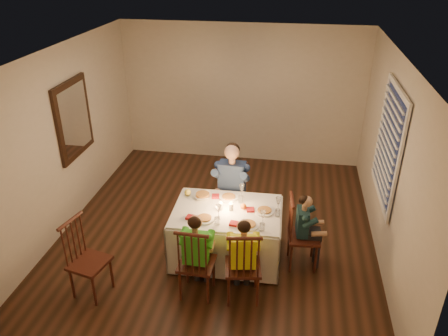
% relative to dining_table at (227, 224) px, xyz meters
% --- Properties ---
extents(ground, '(5.00, 5.00, 0.00)m').
position_rel_dining_table_xyz_m(ground, '(-0.23, 0.59, -0.53)').
color(ground, black).
rests_on(ground, ground).
extents(wall_left, '(0.02, 5.00, 2.60)m').
position_rel_dining_table_xyz_m(wall_left, '(-2.48, 0.59, 0.77)').
color(wall_left, beige).
rests_on(wall_left, ground).
extents(wall_right, '(0.02, 5.00, 2.60)m').
position_rel_dining_table_xyz_m(wall_right, '(2.02, 0.59, 0.77)').
color(wall_right, beige).
rests_on(wall_right, ground).
extents(wall_back, '(4.50, 0.02, 2.60)m').
position_rel_dining_table_xyz_m(wall_back, '(-0.23, 3.09, 0.77)').
color(wall_back, beige).
rests_on(wall_back, ground).
extents(ceiling, '(5.00, 5.00, 0.00)m').
position_rel_dining_table_xyz_m(ceiling, '(-0.23, 0.59, 2.07)').
color(ceiling, white).
rests_on(ceiling, wall_back).
extents(dining_table, '(1.44, 1.06, 0.71)m').
position_rel_dining_table_xyz_m(dining_table, '(0.00, 0.00, 0.00)').
color(dining_table, silver).
rests_on(dining_table, ground).
extents(chair_adult, '(0.44, 0.42, 1.01)m').
position_rel_dining_table_xyz_m(chair_adult, '(-0.05, 0.74, -0.53)').
color(chair_adult, '#37130F').
rests_on(chair_adult, ground).
extents(chair_near_left, '(0.42, 0.40, 1.01)m').
position_rel_dining_table_xyz_m(chair_near_left, '(-0.24, -0.76, -0.53)').
color(chair_near_left, '#37130F').
rests_on(chair_near_left, ground).
extents(chair_near_right, '(0.47, 0.46, 1.01)m').
position_rel_dining_table_xyz_m(chair_near_right, '(0.31, -0.73, -0.53)').
color(chair_near_right, '#37130F').
rests_on(chair_near_right, ground).
extents(chair_end, '(0.43, 0.45, 1.01)m').
position_rel_dining_table_xyz_m(chair_end, '(1.00, -0.00, -0.53)').
color(chair_end, '#37130F').
rests_on(chair_end, ground).
extents(chair_extra, '(0.48, 0.50, 1.02)m').
position_rel_dining_table_xyz_m(chair_extra, '(-1.49, -0.96, -0.53)').
color(chair_extra, '#37130F').
rests_on(chair_extra, ground).
extents(adult, '(0.53, 0.49, 1.34)m').
position_rel_dining_table_xyz_m(adult, '(-0.05, 0.74, -0.53)').
color(adult, navy).
rests_on(adult, ground).
extents(child_green, '(0.39, 0.36, 1.12)m').
position_rel_dining_table_xyz_m(child_green, '(-0.24, -0.76, -0.53)').
color(child_green, green).
rests_on(child_green, ground).
extents(child_yellow, '(0.43, 0.40, 1.11)m').
position_rel_dining_table_xyz_m(child_yellow, '(0.31, -0.73, -0.53)').
color(child_yellow, '#F4F31A').
rests_on(child_yellow, ground).
extents(child_teal, '(0.35, 0.37, 1.05)m').
position_rel_dining_table_xyz_m(child_teal, '(1.00, -0.00, -0.53)').
color(child_teal, '#173239').
rests_on(child_teal, ground).
extents(setting_adult, '(0.27, 0.27, 0.02)m').
position_rel_dining_table_xyz_m(setting_adult, '(-0.03, 0.29, 0.22)').
color(setting_adult, white).
rests_on(setting_adult, dining_table).
extents(setting_green, '(0.27, 0.27, 0.02)m').
position_rel_dining_table_xyz_m(setting_green, '(-0.24, -0.26, 0.22)').
color(setting_green, white).
rests_on(setting_green, dining_table).
extents(setting_yellow, '(0.27, 0.27, 0.02)m').
position_rel_dining_table_xyz_m(setting_yellow, '(0.31, -0.31, 0.22)').
color(setting_yellow, white).
rests_on(setting_yellow, dining_table).
extents(setting_teal, '(0.27, 0.27, 0.02)m').
position_rel_dining_table_xyz_m(setting_teal, '(0.48, 0.04, 0.22)').
color(setting_teal, white).
rests_on(setting_teal, dining_table).
extents(candle_left, '(0.06, 0.06, 0.10)m').
position_rel_dining_table_xyz_m(candle_left, '(-0.08, -0.00, 0.26)').
color(candle_left, white).
rests_on(candle_left, dining_table).
extents(candle_right, '(0.06, 0.06, 0.10)m').
position_rel_dining_table_xyz_m(candle_right, '(0.05, 0.00, 0.26)').
color(candle_right, white).
rests_on(candle_right, dining_table).
extents(squash, '(0.09, 0.09, 0.09)m').
position_rel_dining_table_xyz_m(squash, '(-0.59, 0.28, 0.26)').
color(squash, '#FEE443').
rests_on(squash, dining_table).
extents(orange_fruit, '(0.08, 0.08, 0.08)m').
position_rel_dining_table_xyz_m(orange_fruit, '(0.21, 0.05, 0.25)').
color(orange_fruit, orange).
rests_on(orange_fruit, dining_table).
extents(serving_bowl, '(0.30, 0.30, 0.06)m').
position_rel_dining_table_xyz_m(serving_bowl, '(-0.37, 0.24, 0.24)').
color(serving_bowl, white).
rests_on(serving_bowl, dining_table).
extents(wall_mirror, '(0.06, 0.95, 1.15)m').
position_rel_dining_table_xyz_m(wall_mirror, '(-2.44, 0.89, 0.97)').
color(wall_mirror, black).
rests_on(wall_mirror, wall_left).
extents(window_blinds, '(0.07, 1.34, 1.54)m').
position_rel_dining_table_xyz_m(window_blinds, '(1.98, 0.69, 0.97)').
color(window_blinds, '#0D1837').
rests_on(window_blinds, wall_right).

